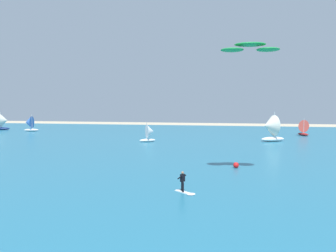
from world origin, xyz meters
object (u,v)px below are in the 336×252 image
at_px(sailboat_heeled_over, 4,122).
at_px(sailboat_mid_left, 302,127).
at_px(marker_buoy, 236,165).
at_px(kite, 250,48).
at_px(sailboat_center_horizon, 29,124).
at_px(sailboat_trailing, 150,133).
at_px(kitesurfer, 184,185).
at_px(sailboat_near_shore, 270,128).

xyz_separation_m(sailboat_heeled_over, sailboat_mid_left, (75.91, -1.22, -0.39)).
relative_size(sailboat_mid_left, marker_buoy, 6.23).
bearing_deg(sailboat_mid_left, kite, -109.16).
xyz_separation_m(sailboat_mid_left, sailboat_center_horizon, (-66.31, -1.63, 0.21)).
distance_m(sailboat_trailing, sailboat_heeled_over, 48.86).
bearing_deg(sailboat_heeled_over, kitesurfer, -42.17).
xyz_separation_m(kite, sailboat_heeled_over, (-61.01, 44.09, -10.10)).
bearing_deg(sailboat_center_horizon, sailboat_near_shore, -11.27).
bearing_deg(kite, sailboat_near_shore, 78.26).
relative_size(sailboat_trailing, sailboat_heeled_over, 0.76).
distance_m(kite, sailboat_center_horizon, 66.71).
bearing_deg(sailboat_center_horizon, sailboat_heeled_over, 163.46).
bearing_deg(kitesurfer, marker_buoy, 66.99).
distance_m(kitesurfer, kite, 14.32).
height_order(kitesurfer, sailboat_heeled_over, sailboat_heeled_over).
height_order(kite, sailboat_center_horizon, kite).
bearing_deg(kitesurfer, sailboat_trailing, 108.30).
height_order(sailboat_near_shore, sailboat_center_horizon, sailboat_near_shore).
height_order(kite, sailboat_trailing, kite).
bearing_deg(sailboat_center_horizon, kitesurfer, -45.92).
distance_m(sailboat_trailing, sailboat_center_horizon, 38.92).
bearing_deg(sailboat_trailing, sailboat_center_horizon, 156.03).
xyz_separation_m(sailboat_heeled_over, sailboat_center_horizon, (9.60, -2.85, -0.18)).
bearing_deg(sailboat_near_shore, marker_buoy, -105.51).
height_order(sailboat_trailing, sailboat_heeled_over, sailboat_heeled_over).
distance_m(kitesurfer, sailboat_heeled_over, 75.10).
bearing_deg(sailboat_mid_left, kitesurfer, -112.38).
bearing_deg(kite, sailboat_center_horizon, 141.27).
height_order(kite, sailboat_near_shore, kite).
xyz_separation_m(kite, marker_buoy, (-0.95, 4.07, -11.96)).
relative_size(kitesurfer, marker_buoy, 3.02).
relative_size(sailboat_near_shore, sailboat_center_horizon, 1.27).
bearing_deg(sailboat_trailing, sailboat_near_shore, 11.11).
bearing_deg(sailboat_trailing, kitesurfer, -71.70).
distance_m(kite, sailboat_heeled_over, 75.95).
xyz_separation_m(kite, sailboat_near_shore, (6.18, 29.76, -9.73)).
distance_m(sailboat_mid_left, marker_buoy, 41.94).
bearing_deg(sailboat_center_horizon, sailboat_trailing, -23.97).
xyz_separation_m(kite, sailboat_center_horizon, (-51.42, 41.24, -10.28)).
xyz_separation_m(sailboat_trailing, sailboat_near_shore, (22.04, 4.33, 0.90)).
distance_m(kitesurfer, sailboat_mid_left, 53.21).
relative_size(kite, sailboat_heeled_over, 1.19).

